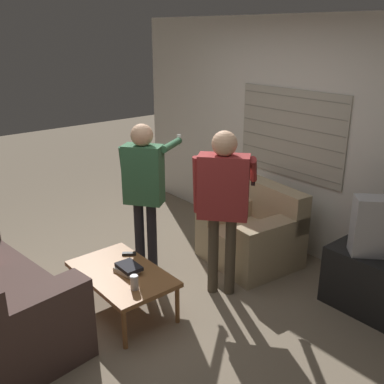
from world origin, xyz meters
name	(u,v)px	position (x,y,z in m)	size (l,w,h in m)	color
ground_plane	(144,306)	(0.00, 0.00, 0.00)	(16.00, 16.00, 0.00)	#7F705B
wall_back	(294,138)	(0.00, 2.03, 1.28)	(5.20, 0.08, 2.55)	silver
armchair_beige	(253,233)	(0.03, 1.42, 0.32)	(1.01, 0.91, 0.82)	tan
coffee_table	(122,275)	(-0.07, -0.18, 0.36)	(0.99, 0.61, 0.39)	brown
tv_stand	(382,282)	(1.40, 1.61, 0.28)	(0.89, 0.59, 0.55)	black
person_left_standing	(144,182)	(-0.51, 0.39, 0.99)	(0.48, 0.79, 1.57)	black
person_right_standing	(223,194)	(0.26, 0.72, 1.01)	(0.53, 0.78, 1.58)	#4C4233
book_stack	(128,268)	(-0.03, -0.14, 0.43)	(0.24, 0.19, 0.07)	beige
soda_can	(134,282)	(0.24, -0.24, 0.46)	(0.07, 0.07, 0.13)	silver
spare_remote	(129,254)	(-0.29, 0.04, 0.41)	(0.11, 0.13, 0.02)	black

